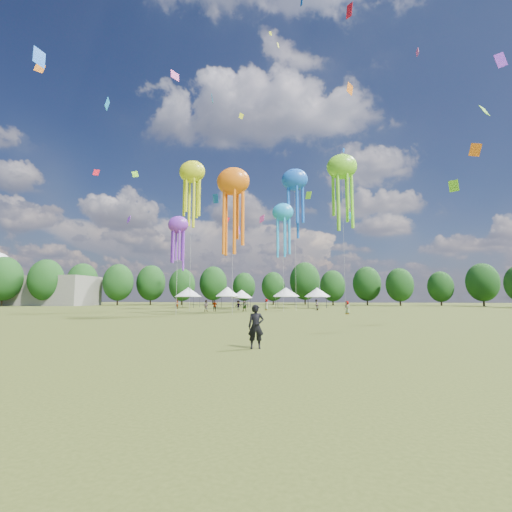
# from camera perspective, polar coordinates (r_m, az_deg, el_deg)

# --- Properties ---
(ground) EXTENTS (300.00, 300.00, 0.00)m
(ground) POSITION_cam_1_polar(r_m,az_deg,el_deg) (20.95, -17.80, -12.02)
(ground) COLOR #384416
(ground) RESTS_ON ground
(observer_main) EXTENTS (0.75, 0.58, 1.84)m
(observer_main) POSITION_cam_1_polar(r_m,az_deg,el_deg) (15.81, -0.01, -10.88)
(observer_main) COLOR black
(observer_main) RESTS_ON ground
(spectator_near) EXTENTS (0.90, 0.72, 1.76)m
(spectator_near) POSITION_cam_1_polar(r_m,az_deg,el_deg) (57.78, -7.79, -7.67)
(spectator_near) COLOR gray
(spectator_near) RESTS_ON ground
(spectators_far) EXTENTS (31.64, 19.04, 1.93)m
(spectators_far) POSITION_cam_1_polar(r_m,az_deg,el_deg) (60.95, 0.65, -7.66)
(spectators_far) COLOR gray
(spectators_far) RESTS_ON ground
(festival_tents) EXTENTS (32.93, 7.33, 4.44)m
(festival_tents) POSITION_cam_1_polar(r_m,az_deg,el_deg) (77.63, -0.69, -5.65)
(festival_tents) COLOR #47474C
(festival_tents) RESTS_ON ground
(show_kites) EXTENTS (30.94, 29.61, 29.96)m
(show_kites) POSITION_cam_1_polar(r_m,az_deg,el_deg) (63.48, 4.58, 10.13)
(show_kites) COLOR orange
(show_kites) RESTS_ON ground
(small_kites) EXTENTS (73.35, 59.17, 44.41)m
(small_kites) POSITION_cam_1_polar(r_m,az_deg,el_deg) (67.53, 0.98, 18.84)
(small_kites) COLOR orange
(small_kites) RESTS_ON ground
(treeline) EXTENTS (201.57, 95.24, 13.43)m
(treeline) POSITION_cam_1_polar(r_m,az_deg,el_deg) (82.26, 0.42, -3.41)
(treeline) COLOR #38281C
(treeline) RESTS_ON ground
(hangar) EXTENTS (40.00, 12.00, 8.00)m
(hangar) POSITION_cam_1_polar(r_m,az_deg,el_deg) (121.86, -32.30, -4.61)
(hangar) COLOR gray
(hangar) RESTS_ON ground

